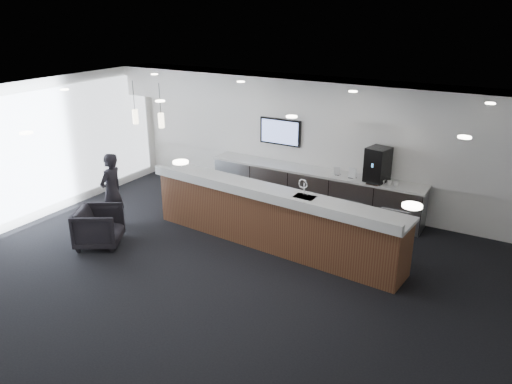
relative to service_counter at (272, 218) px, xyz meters
The scene contains 22 objects.
ground 1.66m from the service_counter, 92.90° to the right, with size 10.00×10.00×0.00m, color black.
ceiling 2.88m from the service_counter, 92.90° to the right, with size 10.00×8.00×0.02m, color black.
back_wall 2.61m from the service_counter, 91.85° to the left, with size 10.00×0.02×3.00m, color white.
left_wall 5.39m from the service_counter, 162.96° to the right, with size 0.02×8.00×3.00m, color white.
soffit_bulkhead 2.88m from the service_counter, 92.26° to the left, with size 10.00×0.90×0.70m, color white.
alcove_panel 2.62m from the service_counter, 91.87° to the left, with size 9.80×0.06×1.40m, color white.
window_blinds_wall 5.35m from the service_counter, 162.83° to the right, with size 0.04×7.36×2.55m, color silver.
back_credenza 2.09m from the service_counter, 92.16° to the left, with size 5.06×0.66×0.95m.
wall_tv 2.80m from the service_counter, 114.66° to the left, with size 1.05×0.08×0.62m.
pendant_left 3.09m from the service_counter, 163.02° to the right, with size 0.12×0.12×0.30m, color #FFF1C6.
pendant_right 3.67m from the service_counter, 166.61° to the right, with size 0.12×0.12×0.30m, color #FFF1C6.
ceiling_can_lights 2.86m from the service_counter, 92.90° to the right, with size 7.00×5.00×0.02m, color white, non-canonical shape.
service_counter is the anchor object (origin of this frame).
coffee_machine 2.59m from the service_counter, 56.27° to the left, with size 0.50×0.59×0.73m.
info_sign_left 2.12m from the service_counter, 75.73° to the left, with size 0.14×0.02×0.20m, color white.
info_sign_right 2.20m from the service_counter, 66.00° to the left, with size 0.18×0.02×0.24m, color white.
armchair 3.39m from the service_counter, 149.81° to the right, with size 0.82×0.85×0.77m, color black.
lounge_guest 3.43m from the service_counter, 163.75° to the right, with size 0.59×0.39×1.63m, color black.
cup_0 2.71m from the service_counter, 47.15° to the left, with size 0.10×0.10×0.09m, color white.
cup_1 2.62m from the service_counter, 49.42° to the left, with size 0.10×0.10×0.09m, color white.
cup_2 2.53m from the service_counter, 51.87° to the left, with size 0.10×0.10×0.09m, color white.
cup_3 2.45m from the service_counter, 54.48° to the left, with size 0.10×0.10×0.09m, color white.
Camera 1 is at (4.27, -6.25, 4.46)m, focal length 35.00 mm.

